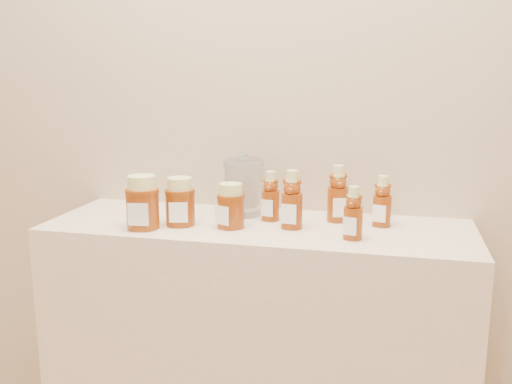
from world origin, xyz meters
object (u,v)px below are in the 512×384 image
(display_table, at_px, (257,369))
(honey_jar_left, at_px, (180,201))
(bear_bottle_front_left, at_px, (292,196))
(glass_canister, at_px, (243,185))
(bear_bottle_back_left, at_px, (271,193))

(display_table, bearing_deg, honey_jar_left, -165.09)
(bear_bottle_front_left, bearing_deg, honey_jar_left, -167.13)
(bear_bottle_front_left, height_order, glass_canister, same)
(glass_canister, bearing_deg, display_table, -56.08)
(honey_jar_left, bearing_deg, bear_bottle_back_left, 11.68)
(display_table, relative_size, glass_canister, 6.53)
(display_table, relative_size, bear_bottle_back_left, 7.36)
(bear_bottle_back_left, bearing_deg, display_table, -104.06)
(glass_canister, bearing_deg, bear_bottle_front_left, -34.61)
(honey_jar_left, bearing_deg, bear_bottle_front_left, -6.28)
(bear_bottle_back_left, distance_m, honey_jar_left, 0.26)
(bear_bottle_back_left, height_order, honey_jar_left, bear_bottle_back_left)
(bear_bottle_front_left, height_order, honey_jar_left, bear_bottle_front_left)
(honey_jar_left, distance_m, glass_canister, 0.21)
(display_table, xyz_separation_m, glass_canister, (-0.07, 0.10, 0.54))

